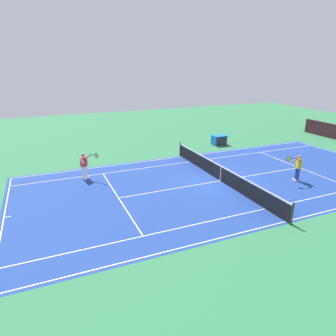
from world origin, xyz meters
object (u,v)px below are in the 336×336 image
Objects in this scene: equipment_cart_tarped at (219,140)px; tennis_player_near at (84,165)px; tennis_player_far at (298,167)px; tennis_ball at (289,200)px; tennis_net at (221,173)px.

tennis_player_near is at bearing 17.46° from equipment_cart_tarped.
tennis_player_far reaches higher than tennis_ball.
equipment_cart_tarped is (-4.61, -7.48, -0.05)m from tennis_net.
tennis_net is 8.41m from tennis_player_near.
tennis_player_far reaches higher than tennis_net.
tennis_player_near is at bearing -24.73° from tennis_player_far.
equipment_cart_tarped reaches higher than tennis_ball.
tennis_player_near reaches higher than tennis_net.
tennis_net is 4.67m from tennis_player_far.
tennis_player_far is at bearing -140.63° from tennis_ball.
equipment_cart_tarped is at bearing -121.65° from tennis_net.
tennis_player_far is at bearing 155.27° from tennis_player_near.
tennis_player_far is 1.36× the size of equipment_cart_tarped.
tennis_player_far is (-4.28, 1.81, 0.44)m from tennis_net.
tennis_net reaches higher than equipment_cart_tarped.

